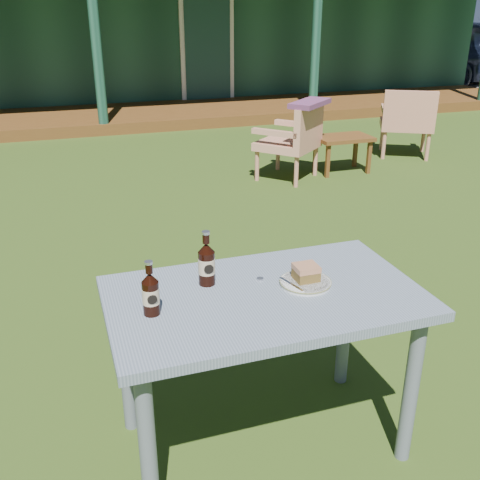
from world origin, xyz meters
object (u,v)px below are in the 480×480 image
object	(u,v)px
cake_slice	(306,272)
cola_bottle_near	(207,263)
plate	(305,283)
side_table	(343,142)
cafe_table	(264,316)
armchair_left	(294,138)
car_near	(471,51)
cola_bottle_far	(151,293)
armchair_right	(407,119)

from	to	relation	value
cake_slice	cola_bottle_near	bearing A→B (deg)	163.04
plate	side_table	size ratio (longest dim) A/B	0.34
cafe_table	armchair_left	size ratio (longest dim) A/B	1.51
car_near	plate	bearing A→B (deg)	126.88
car_near	cake_slice	xyz separation A→B (m)	(-8.39, -9.30, 0.05)
car_near	side_table	world-z (taller)	car_near
cafe_table	plate	distance (m)	0.21
cafe_table	armchair_left	distance (m)	3.92
cafe_table	plate	size ratio (longest dim) A/B	5.88
cafe_table	side_table	distance (m)	4.30
cola_bottle_far	side_table	distance (m)	4.57
cake_slice	cola_bottle_near	xyz separation A→B (m)	(-0.37, 0.11, 0.04)
car_near	cafe_table	bearing A→B (deg)	126.34
cola_bottle_near	cola_bottle_far	distance (m)	0.30
cola_bottle_near	armchair_left	size ratio (longest dim) A/B	0.28
cake_slice	cola_bottle_far	world-z (taller)	cola_bottle_far
plate	cake_slice	world-z (taller)	cake_slice
plate	cake_slice	xyz separation A→B (m)	(0.01, 0.01, 0.04)
car_near	side_table	size ratio (longest dim) A/B	7.04
side_table	cola_bottle_near	bearing A→B (deg)	-125.55
cola_bottle_far	cake_slice	bearing A→B (deg)	4.34
side_table	armchair_right	bearing A→B (deg)	18.94
cake_slice	armchair_left	bearing A→B (deg)	66.95
cafe_table	cake_slice	bearing A→B (deg)	9.68
car_near	cola_bottle_far	size ratio (longest dim) A/B	20.47
cake_slice	car_near	bearing A→B (deg)	47.94
armchair_right	cake_slice	bearing A→B (deg)	-128.60
cake_slice	armchair_left	distance (m)	3.83
armchair_right	side_table	size ratio (longest dim) A/B	1.35
cola_bottle_far	armchair_left	xyz separation A→B (m)	(2.12, 3.56, -0.36)
cola_bottle_near	armchair_right	size ratio (longest dim) A/B	0.28
car_near	side_table	xyz separation A→B (m)	(-6.28, -5.71, -0.38)
cola_bottle_near	side_table	size ratio (longest dim) A/B	0.37
cola_bottle_far	plate	bearing A→B (deg)	3.08
cola_bottle_near	armchair_left	xyz separation A→B (m)	(1.87, 3.40, -0.37)
plate	armchair_left	bearing A→B (deg)	66.93
plate	armchair_left	world-z (taller)	armchair_left
armchair_left	car_near	bearing A→B (deg)	40.01
plate	armchair_right	world-z (taller)	armchair_right
armchair_left	armchair_right	size ratio (longest dim) A/B	0.98
armchair_right	side_table	xyz separation A→B (m)	(-1.04, -0.36, -0.11)
cafe_table	armchair_right	bearing A→B (deg)	50.02
plate	cake_slice	distance (m)	0.04
car_near	armchair_right	distance (m)	7.49
armchair_right	plate	bearing A→B (deg)	-128.57
cafe_table	plate	xyz separation A→B (m)	(0.18, 0.02, 0.11)
cake_slice	armchair_right	xyz separation A→B (m)	(3.15, 3.95, -0.31)
armchair_left	cola_bottle_near	bearing A→B (deg)	-118.79
cola_bottle_far	armchair_right	size ratio (longest dim) A/B	0.26
armchair_left	side_table	size ratio (longest dim) A/B	1.33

